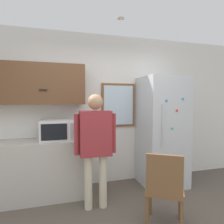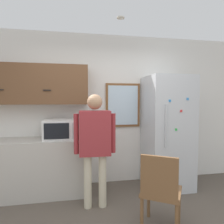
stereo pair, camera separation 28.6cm
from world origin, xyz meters
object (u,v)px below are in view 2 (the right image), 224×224
microwave (61,129)px  person (95,139)px  refrigerator (167,132)px  chair (160,189)px

microwave → person: (0.50, -0.55, -0.08)m
person → refrigerator: size_ratio=0.83×
person → microwave: bearing=134.4°
refrigerator → chair: bearing=-118.8°
microwave → person: 0.75m
microwave → refrigerator: size_ratio=0.27×
microwave → refrigerator: refrigerator is taller
refrigerator → chair: 1.40m
person → chair: person is taller
person → refrigerator: (1.32, 0.47, -0.01)m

